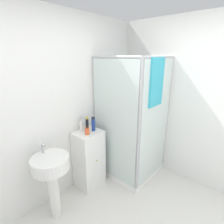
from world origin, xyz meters
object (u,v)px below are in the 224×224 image
at_px(sink, 51,172).
at_px(shampoo_bottle_blue, 93,124).
at_px(soap_dispenser, 87,131).
at_px(lotion_bottle_white, 81,126).
at_px(shampoo_bottle_tall_black, 87,124).

relative_size(sink, shampoo_bottle_blue, 4.60).
relative_size(soap_dispenser, shampoo_bottle_blue, 0.62).
bearing_deg(shampoo_bottle_blue, soap_dispenser, -169.40).
relative_size(sink, lotion_bottle_white, 5.70).
relative_size(sink, soap_dispenser, 7.43).
bearing_deg(sink, shampoo_bottle_blue, 6.23).
bearing_deg(lotion_bottle_white, shampoo_bottle_tall_black, -53.05).
distance_m(soap_dispenser, lotion_bottle_white, 0.16).
distance_m(sink, lotion_bottle_white, 0.75).
bearing_deg(lotion_bottle_white, soap_dispenser, -99.97).
xyz_separation_m(sink, shampoo_bottle_blue, (0.76, 0.08, 0.35)).
bearing_deg(shampoo_bottle_tall_black, shampoo_bottle_blue, -43.01).
bearing_deg(lotion_bottle_white, sink, -161.78).
bearing_deg(shampoo_bottle_blue, shampoo_bottle_tall_black, 136.99).
height_order(sink, lotion_bottle_white, lotion_bottle_white).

